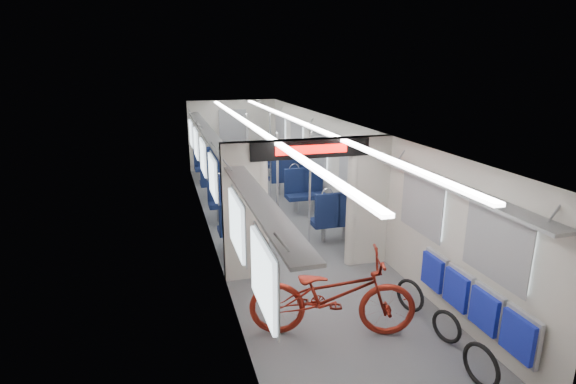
% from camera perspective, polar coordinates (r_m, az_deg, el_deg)
% --- Properties ---
extents(carriage, '(12.00, 12.02, 2.31)m').
position_cam_1_polar(carriage, '(9.09, -0.82, 3.52)').
color(carriage, '#515456').
rests_on(carriage, ground).
extents(bicycle, '(2.31, 1.36, 1.15)m').
position_cam_1_polar(bicycle, '(6.04, 5.64, -12.82)').
color(bicycle, maroon).
rests_on(bicycle, ground).
extents(flip_bench, '(0.12, 2.15, 0.57)m').
position_cam_1_polar(flip_bench, '(6.34, 22.28, -12.53)').
color(flip_bench, gray).
rests_on(flip_bench, carriage).
extents(bike_hoop_a, '(0.12, 0.52, 0.52)m').
position_cam_1_polar(bike_hoop_a, '(5.76, 23.26, -19.78)').
color(bike_hoop_a, black).
rests_on(bike_hoop_a, ground).
extents(bike_hoop_b, '(0.18, 0.44, 0.44)m').
position_cam_1_polar(bike_hoop_b, '(6.38, 19.46, -16.00)').
color(bike_hoop_b, black).
rests_on(bike_hoop_b, ground).
extents(bike_hoop_c, '(0.21, 0.48, 0.49)m').
position_cam_1_polar(bike_hoop_c, '(6.91, 15.21, -12.74)').
color(bike_hoop_c, black).
rests_on(bike_hoop_c, ground).
extents(seat_bay_near_left, '(0.92, 2.10, 1.11)m').
position_cam_1_polar(seat_bay_near_left, '(9.43, -6.75, -2.14)').
color(seat_bay_near_left, '#0C1638').
rests_on(seat_bay_near_left, ground).
extents(seat_bay_near_right, '(0.96, 2.31, 1.17)m').
position_cam_1_polar(seat_bay_near_right, '(9.89, 3.97, -1.02)').
color(seat_bay_near_right, '#0C1638').
rests_on(seat_bay_near_right, ground).
extents(seat_bay_far_left, '(0.94, 2.21, 1.14)m').
position_cam_1_polar(seat_bay_far_left, '(12.91, -9.39, 2.84)').
color(seat_bay_far_left, '#0C1638').
rests_on(seat_bay_far_left, ground).
extents(seat_bay_far_right, '(0.94, 2.22, 1.14)m').
position_cam_1_polar(seat_bay_far_right, '(13.15, -1.22, 3.31)').
color(seat_bay_far_right, '#0C1638').
rests_on(seat_bay_far_right, ground).
extents(stanchion_near_left, '(0.04, 0.04, 2.30)m').
position_cam_1_polar(stanchion_near_left, '(8.29, -1.32, -0.24)').
color(stanchion_near_left, silver).
rests_on(stanchion_near_left, ground).
extents(stanchion_near_right, '(0.04, 0.04, 2.30)m').
position_cam_1_polar(stanchion_near_right, '(8.40, 2.78, -0.04)').
color(stanchion_near_right, silver).
rests_on(stanchion_near_right, ground).
extents(stanchion_far_left, '(0.04, 0.04, 2.30)m').
position_cam_1_polar(stanchion_far_left, '(11.25, -5.11, 4.10)').
color(stanchion_far_left, silver).
rests_on(stanchion_far_left, ground).
extents(stanchion_far_right, '(0.04, 0.04, 2.30)m').
position_cam_1_polar(stanchion_far_right, '(11.17, -2.25, 4.07)').
color(stanchion_far_right, silver).
rests_on(stanchion_far_right, ground).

